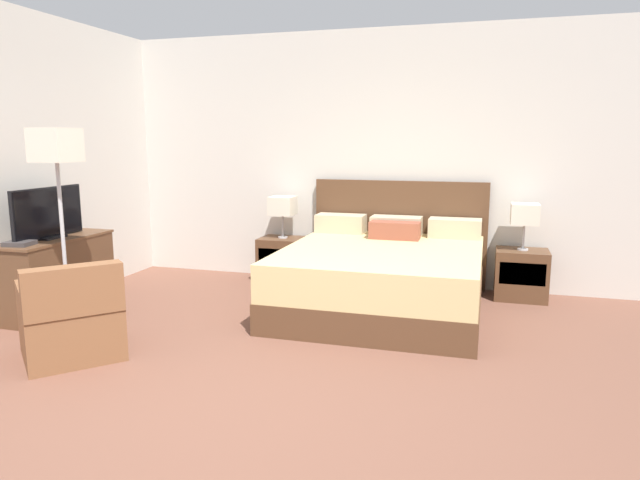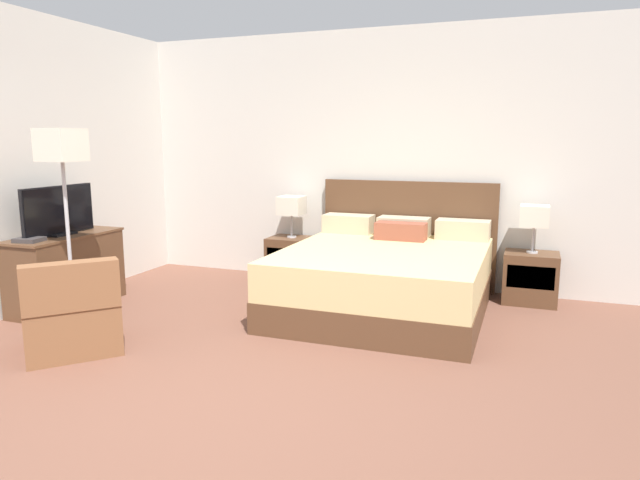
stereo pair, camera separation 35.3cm
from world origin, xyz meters
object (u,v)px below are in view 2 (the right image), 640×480
(dresser, at_px, (67,270))
(book_red_cover, at_px, (29,240))
(table_lamp_right, at_px, (534,217))
(nightstand_left, at_px, (292,259))
(table_lamp_left, at_px, (291,206))
(armchair_by_window, at_px, (71,316))
(tv, at_px, (59,212))
(floor_lamp, at_px, (62,162))
(bed, at_px, (386,276))
(nightstand_right, at_px, (530,278))

(dresser, xyz_separation_m, book_red_cover, (0.02, -0.43, 0.37))
(table_lamp_right, distance_m, dresser, 4.69)
(nightstand_left, distance_m, table_lamp_left, 0.63)
(nightstand_left, xyz_separation_m, dresser, (-1.67, -1.76, 0.12))
(nightstand_left, xyz_separation_m, armchair_by_window, (-0.72, -2.70, 0.02))
(table_lamp_left, relative_size, tv, 0.56)
(armchair_by_window, bearing_deg, floor_lamp, 132.34)
(floor_lamp, bearing_deg, dresser, 137.73)
(table_lamp_right, bearing_deg, table_lamp_left, 180.00)
(dresser, relative_size, tv, 1.36)
(tv, bearing_deg, armchair_by_window, -43.51)
(nightstand_left, distance_m, table_lamp_right, 2.72)
(bed, distance_m, table_lamp_left, 1.63)
(nightstand_left, distance_m, tv, 2.55)
(nightstand_left, height_order, table_lamp_right, table_lamp_right)
(bed, bearing_deg, table_lamp_left, 149.84)
(table_lamp_right, bearing_deg, dresser, -157.72)
(nightstand_right, xyz_separation_m, floor_lamp, (-3.77, -2.25, 1.20))
(table_lamp_left, bearing_deg, floor_lamp, -116.63)
(bed, xyz_separation_m, book_red_cover, (-2.97, -1.42, 0.41))
(table_lamp_left, relative_size, dresser, 0.41)
(book_red_cover, distance_m, floor_lamp, 0.88)
(armchair_by_window, bearing_deg, table_lamp_right, 38.75)
(nightstand_right, distance_m, floor_lamp, 4.56)
(bed, relative_size, dresser, 1.81)
(nightstand_left, xyz_separation_m, book_red_cover, (-1.65, -2.19, 0.49))
(bed, distance_m, tv, 3.22)
(book_red_cover, bearing_deg, dresser, 92.53)
(book_red_cover, height_order, floor_lamp, floor_lamp)
(table_lamp_left, height_order, book_red_cover, table_lamp_left)
(table_lamp_left, bearing_deg, table_lamp_right, 0.00)
(nightstand_right, bearing_deg, floor_lamp, -149.17)
(table_lamp_left, relative_size, floor_lamp, 0.28)
(nightstand_right, height_order, floor_lamp, floor_lamp)
(book_red_cover, relative_size, floor_lamp, 0.13)
(nightstand_left, height_order, table_lamp_left, table_lamp_left)
(table_lamp_left, distance_m, table_lamp_right, 2.64)
(table_lamp_right, distance_m, book_red_cover, 4.82)
(tv, xyz_separation_m, armchair_by_window, (0.94, -0.89, -0.68))
(bed, bearing_deg, tv, -160.81)
(table_lamp_left, relative_size, table_lamp_right, 1.00)
(tv, height_order, book_red_cover, tv)
(nightstand_left, relative_size, floor_lamp, 0.30)
(nightstand_right, relative_size, floor_lamp, 0.30)
(table_lamp_right, distance_m, armchair_by_window, 4.36)
(dresser, xyz_separation_m, tv, (0.00, -0.04, 0.59))
(nightstand_left, xyz_separation_m, floor_lamp, (-1.13, -2.25, 1.20))
(nightstand_right, height_order, table_lamp_left, table_lamp_left)
(table_lamp_left, xyz_separation_m, tv, (-1.66, -1.81, 0.07))
(table_lamp_right, bearing_deg, armchair_by_window, -141.25)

